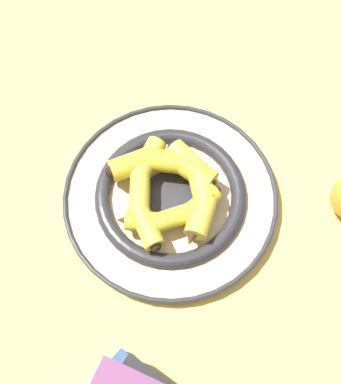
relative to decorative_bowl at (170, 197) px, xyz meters
name	(u,v)px	position (x,y,z in m)	size (l,w,h in m)	color
ground_plane	(189,197)	(-0.03, -0.01, -0.02)	(2.80, 2.80, 0.00)	#E5CC6B
decorative_bowl	(170,197)	(0.00, 0.00, 0.00)	(0.37, 0.37, 0.04)	beige
banana_a	(145,190)	(0.04, 0.00, 0.04)	(0.07, 0.22, 0.03)	gold
banana_b	(172,214)	(0.00, 0.05, 0.04)	(0.17, 0.08, 0.03)	yellow
banana_c	(196,190)	(-0.04, 0.00, 0.04)	(0.08, 0.19, 0.04)	yellow
banana_d	(165,166)	(0.01, -0.04, 0.04)	(0.20, 0.09, 0.04)	yellow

